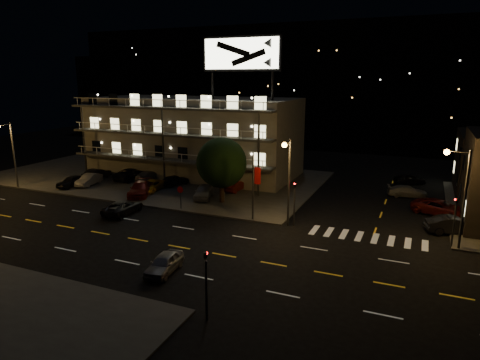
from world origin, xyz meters
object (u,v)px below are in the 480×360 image
at_px(side_car_0, 454,225).
at_px(road_car_east, 164,263).
at_px(tree, 221,164).
at_px(road_car_west, 123,207).
at_px(lot_car_4, 204,192).
at_px(lot_car_2, 150,186).
at_px(lot_car_7, 149,176).

height_order(side_car_0, road_car_east, side_car_0).
bearing_deg(tree, side_car_0, -0.65).
bearing_deg(side_car_0, road_car_west, 86.61).
bearing_deg(lot_car_4, lot_car_2, 160.21).
relative_size(tree, lot_car_4, 1.61).
bearing_deg(lot_car_7, road_car_east, 128.47).
relative_size(lot_car_2, side_car_0, 0.97).
bearing_deg(tree, lot_car_2, 175.40).
distance_m(lot_car_7, road_car_east, 27.37).
distance_m(lot_car_4, lot_car_7, 11.41).
distance_m(road_car_east, road_car_west, 14.56).
bearing_deg(lot_car_7, side_car_0, 172.51).
distance_m(tree, road_car_west, 10.93).
distance_m(lot_car_4, side_car_0, 25.02).
bearing_deg(road_car_west, lot_car_2, -76.36).
distance_m(lot_car_2, side_car_0, 32.23).
distance_m(lot_car_2, road_car_east, 21.96).
relative_size(side_car_0, road_car_east, 1.19).
bearing_deg(tree, lot_car_7, 158.56).
height_order(lot_car_2, lot_car_4, lot_car_4).
height_order(tree, side_car_0, tree).
xyz_separation_m(lot_car_4, road_car_west, (-4.91, -7.74, -0.22)).
bearing_deg(tree, lot_car_4, 167.14).
xyz_separation_m(lot_car_2, road_car_east, (13.34, -17.44, -0.11)).
bearing_deg(lot_car_7, road_car_west, 115.52).
xyz_separation_m(tree, lot_car_2, (-9.70, 0.78, -3.53)).
bearing_deg(road_car_east, lot_car_2, 121.44).
distance_m(lot_car_2, lot_car_7, 5.42).
bearing_deg(side_car_0, tree, 72.95).
height_order(lot_car_4, side_car_0, lot_car_4).
xyz_separation_m(road_car_east, road_car_west, (-11.05, 9.49, 0.01)).
relative_size(lot_car_2, road_car_east, 1.15).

